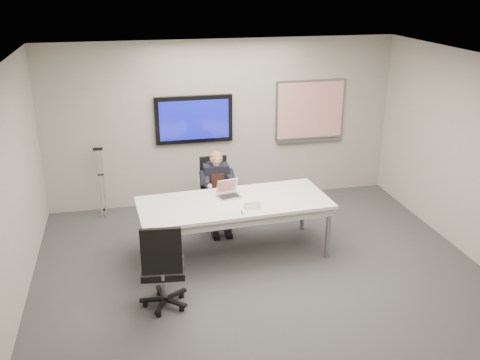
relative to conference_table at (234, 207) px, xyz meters
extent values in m
cube|color=#39393B|center=(0.24, -0.97, -0.72)|extent=(6.00, 6.00, 0.02)
cube|color=white|center=(0.24, -0.97, 2.08)|extent=(6.00, 6.00, 0.02)
cube|color=#A5A095|center=(0.24, 2.03, 0.68)|extent=(6.00, 0.02, 2.80)
cube|color=#A5A095|center=(0.24, -3.97, 0.68)|extent=(6.00, 0.02, 2.80)
cube|color=#A5A095|center=(-2.76, -0.97, 0.68)|extent=(0.02, 6.00, 2.80)
cube|color=silver|center=(0.00, 0.00, 0.07)|extent=(2.71, 1.26, 0.04)
cube|color=beige|center=(0.00, 0.00, -0.02)|extent=(2.59, 1.15, 0.11)
cylinder|color=gray|center=(-1.20, -0.54, -0.34)|extent=(0.07, 0.07, 0.77)
cylinder|color=gray|center=(1.26, -0.39, -0.34)|extent=(0.07, 0.07, 0.77)
cylinder|color=gray|center=(-1.26, 0.39, -0.34)|extent=(0.07, 0.07, 0.77)
cylinder|color=gray|center=(1.20, 0.54, -0.34)|extent=(0.07, 0.07, 0.77)
cube|color=black|center=(-0.26, 1.98, 0.78)|extent=(1.30, 0.08, 0.80)
cube|color=#0D1096|center=(-0.26, 1.93, 0.78)|extent=(1.16, 0.01, 0.66)
cube|color=gray|center=(1.79, 2.00, 0.83)|extent=(1.25, 0.04, 1.05)
cube|color=white|center=(1.79, 1.98, 0.83)|extent=(1.18, 0.01, 0.98)
cube|color=gray|center=(1.79, 1.97, 0.28)|extent=(1.18, 0.05, 0.04)
cylinder|color=gray|center=(-0.07, 1.02, -0.44)|extent=(0.06, 0.06, 0.37)
cube|color=black|center=(-0.07, 1.02, -0.25)|extent=(0.47, 0.47, 0.07)
cube|color=black|center=(-0.07, 1.24, 0.09)|extent=(0.43, 0.05, 0.53)
cylinder|color=gray|center=(-1.09, -1.08, -0.42)|extent=(0.07, 0.07, 0.39)
cube|color=black|center=(-1.09, -1.08, -0.22)|extent=(0.55, 0.55, 0.08)
cube|color=black|center=(-1.11, -1.32, 0.14)|extent=(0.46, 0.10, 0.57)
cube|color=black|center=(-0.07, 0.99, 0.04)|extent=(0.38, 0.22, 0.53)
cube|color=#331B14|center=(-0.07, 0.87, 0.06)|extent=(0.20, 0.02, 0.26)
sphere|color=#E5A38C|center=(-0.07, 0.96, 0.41)|extent=(0.19, 0.19, 0.19)
ellipsoid|color=brown|center=(-0.07, 0.97, 0.44)|extent=(0.20, 0.20, 0.17)
cube|color=silver|center=(-0.04, 0.16, 0.10)|extent=(0.36, 0.29, 0.02)
cube|color=black|center=(-0.04, 0.15, 0.11)|extent=(0.30, 0.21, 0.00)
cube|color=silver|center=(-0.04, 0.30, 0.21)|extent=(0.33, 0.15, 0.21)
cube|color=#B3131E|center=(-0.04, 0.30, 0.22)|extent=(0.29, 0.12, 0.17)
cylinder|color=black|center=(0.02, -0.41, 0.10)|extent=(0.01, 0.14, 0.01)
camera|label=1|loc=(-1.41, -6.67, 3.02)|focal=40.00mm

